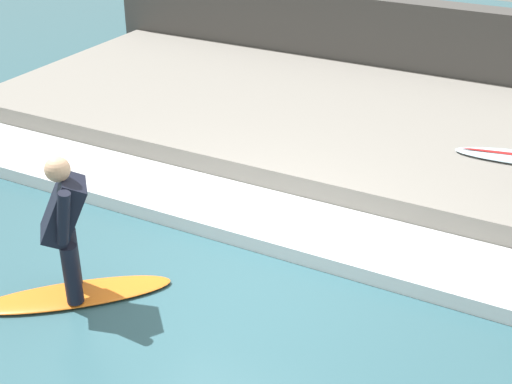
# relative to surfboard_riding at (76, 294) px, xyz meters

# --- Properties ---
(ground_plane) EXTENTS (28.00, 28.00, 0.00)m
(ground_plane) POSITION_rel_surfboard_riding_xyz_m (0.90, -1.15, -0.03)
(ground_plane) COLOR #335B66
(concrete_ledge) EXTENTS (4.40, 11.13, 0.42)m
(concrete_ledge) POSITION_rel_surfboard_riding_xyz_m (4.84, -1.15, 0.18)
(concrete_ledge) COLOR gray
(concrete_ledge) RESTS_ON ground_plane
(back_wall) EXTENTS (0.50, 11.69, 1.53)m
(back_wall) POSITION_rel_surfboard_riding_xyz_m (7.29, -1.15, 0.73)
(back_wall) COLOR #474442
(back_wall) RESTS_ON ground_plane
(wave_foam_crest) EXTENTS (1.09, 10.58, 0.17)m
(wave_foam_crest) POSITION_rel_surfboard_riding_xyz_m (2.09, -1.15, 0.06)
(wave_foam_crest) COLOR white
(wave_foam_crest) RESTS_ON ground_plane
(surfboard_riding) EXTENTS (1.61, 1.68, 0.06)m
(surfboard_riding) POSITION_rel_surfboard_riding_xyz_m (0.00, 0.00, 0.00)
(surfboard_riding) COLOR orange
(surfboard_riding) RESTS_ON ground_plane
(surfer_riding) EXTENTS (0.61, 0.61, 1.45)m
(surfer_riding) POSITION_rel_surfboard_riding_xyz_m (0.00, -0.00, 0.83)
(surfer_riding) COLOR black
(surfer_riding) RESTS_ON surfboard_riding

